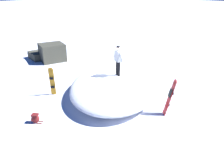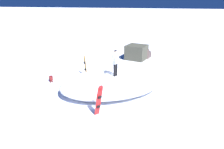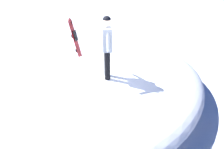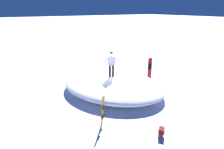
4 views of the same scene
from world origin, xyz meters
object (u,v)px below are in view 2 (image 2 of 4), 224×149
at_px(snowboarder_standing, 116,61).
at_px(snowboard_secondary_upright, 85,65).
at_px(backpack_near, 51,79).
at_px(snowboard_primary_upright, 99,100).

height_order(snowboarder_standing, snowboard_secondary_upright, snowboarder_standing).
bearing_deg(snowboard_secondary_upright, backpack_near, 132.42).
distance_m(snowboard_primary_upright, snowboard_secondary_upright, 5.98).
relative_size(snowboarder_standing, snowboard_secondary_upright, 1.04).
bearing_deg(snowboard_secondary_upright, snowboarder_standing, -127.90).
bearing_deg(snowboard_primary_upright, backpack_near, 51.17).
relative_size(snowboard_primary_upright, backpack_near, 3.38).
xyz_separation_m(snowboard_primary_upright, snowboard_secondary_upright, (5.38, 2.63, -0.07)).
height_order(snowboard_primary_upright, snowboard_secondary_upright, snowboard_primary_upright).
bearing_deg(snowboard_primary_upright, snowboarder_standing, -2.09).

